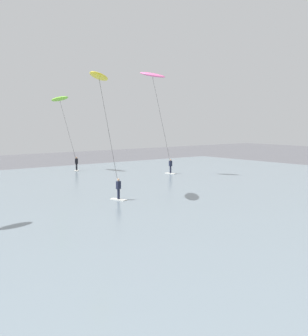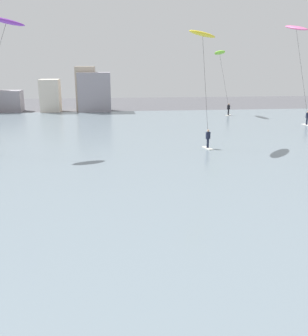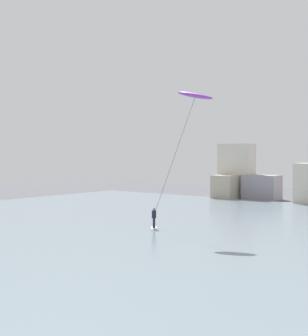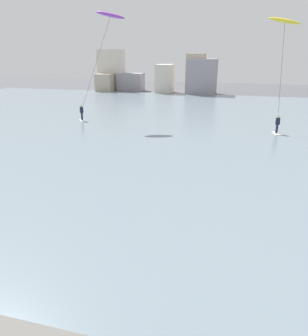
{
  "view_description": "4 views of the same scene",
  "coord_description": "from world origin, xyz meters",
  "views": [
    {
      "loc": [
        -15.18,
        -0.68,
        6.48
      ],
      "look_at": [
        -2.82,
        14.46,
        4.46
      ],
      "focal_mm": 53.42,
      "sensor_mm": 36.0,
      "label": 1
    },
    {
      "loc": [
        -1.55,
        -0.74,
        7.35
      ],
      "look_at": [
        0.44,
        16.57,
        2.43
      ],
      "focal_mm": 40.36,
      "sensor_mm": 36.0,
      "label": 2
    },
    {
      "loc": [
        10.41,
        1.72,
        6.11
      ],
      "look_at": [
        -1.51,
        16.78,
        5.49
      ],
      "focal_mm": 51.07,
      "sensor_mm": 36.0,
      "label": 3
    },
    {
      "loc": [
        3.95,
        -0.86,
        7.28
      ],
      "look_at": [
        0.62,
        11.17,
        2.84
      ],
      "focal_mm": 35.75,
      "sensor_mm": 36.0,
      "label": 4
    }
  ],
  "objects": [
    {
      "name": "water_bay",
      "position": [
        0.0,
        30.91,
        0.05
      ],
      "size": [
        84.0,
        52.0,
        0.1
      ],
      "primitive_type": "cube",
      "color": "slate",
      "rests_on": "ground"
    },
    {
      "name": "kitesurfer_yellow",
      "position": [
        6.5,
        32.52,
        9.04
      ],
      "size": [
        3.65,
        4.77,
        9.95
      ],
      "color": "silver",
      "rests_on": "water_bay"
    },
    {
      "name": "kitesurfer_pink",
      "position": [
        19.61,
        41.88,
        9.9
      ],
      "size": [
        3.53,
        3.12,
        11.42
      ],
      "color": "silver",
      "rests_on": "water_bay"
    },
    {
      "name": "kitesurfer_lime",
      "position": [
        13.75,
        52.09,
        7.93
      ],
      "size": [
        2.37,
        4.1,
        8.88
      ],
      "color": "silver",
      "rests_on": "water_bay"
    }
  ]
}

